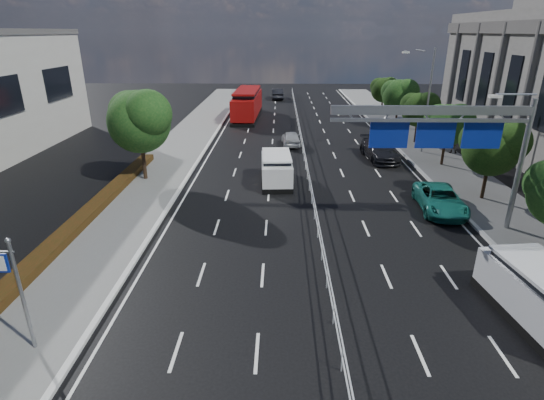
{
  "coord_description": "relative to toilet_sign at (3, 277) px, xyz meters",
  "views": [
    {
      "loc": [
        -2.05,
        -11.6,
        10.32
      ],
      "look_at": [
        -2.43,
        8.19,
        2.4
      ],
      "focal_mm": 28.0,
      "sensor_mm": 36.0,
      "label": 1
    }
  ],
  "objects": [
    {
      "name": "red_bus",
      "position": [
        4.75,
        42.41,
        -1.1
      ],
      "size": [
        3.23,
        11.91,
        3.53
      ],
      "rotation": [
        0.0,
        0.0,
        -0.04
      ],
      "color": "black",
      "rests_on": "ground"
    },
    {
      "name": "hedge_near",
      "position": [
        -2.35,
        5.0,
        -2.58
      ],
      "size": [
        1.0,
        36.0,
        0.44
      ],
      "primitive_type": "cube",
      "color": "black",
      "rests_on": "sidewalk_near"
    },
    {
      "name": "far_tree_f",
      "position": [
        22.2,
        29.48,
        0.55
      ],
      "size": [
        3.52,
        3.28,
        5.02
      ],
      "color": "black",
      "rests_on": "ground"
    },
    {
      "name": "near_tree_back",
      "position": [
        -0.99,
        17.97,
        1.67
      ],
      "size": [
        4.84,
        4.51,
        6.69
      ],
      "color": "black",
      "rests_on": "ground"
    },
    {
      "name": "parked_car_dark",
      "position": [
        17.45,
        23.91,
        -2.13
      ],
      "size": [
        2.84,
        5.82,
        1.63
      ],
      "primitive_type": "imported",
      "rotation": [
        0.0,
        0.0,
        0.1
      ],
      "color": "black",
      "rests_on": "ground"
    },
    {
      "name": "streetlight_far",
      "position": [
        21.46,
        26.0,
        2.27
      ],
      "size": [
        2.78,
        2.4,
        9.0
      ],
      "color": "gray",
      "rests_on": "ground"
    },
    {
      "name": "overhead_gantry",
      "position": [
        17.69,
        10.05,
        2.66
      ],
      "size": [
        10.24,
        0.38,
        7.45
      ],
      "color": "gray",
      "rests_on": "ground"
    },
    {
      "name": "median_fence",
      "position": [
        10.95,
        22.5,
        -2.42
      ],
      "size": [
        0.05,
        85.0,
        1.02
      ],
      "color": "silver",
      "rests_on": "ground"
    },
    {
      "name": "near_car_dark",
      "position": [
        8.38,
        58.63,
        -2.11
      ],
      "size": [
        2.08,
        5.15,
        1.66
      ],
      "primitive_type": "imported",
      "rotation": [
        0.0,
        0.0,
        3.21
      ],
      "color": "black",
      "rests_on": "ground"
    },
    {
      "name": "far_tree_d",
      "position": [
        22.2,
        14.48,
        0.74
      ],
      "size": [
        3.85,
        3.59,
        5.34
      ],
      "color": "black",
      "rests_on": "ground"
    },
    {
      "name": "parked_car_teal",
      "position": [
        18.74,
        12.7,
        -2.21
      ],
      "size": [
        2.8,
        5.42,
        1.46
      ],
      "primitive_type": "imported",
      "rotation": [
        0.0,
        0.0,
        -0.07
      ],
      "color": "#156258",
      "rests_on": "ground"
    },
    {
      "name": "silver_minivan",
      "position": [
        18.73,
        2.0,
        -1.86
      ],
      "size": [
        2.85,
        5.54,
        2.21
      ],
      "rotation": [
        0.0,
        0.0,
        0.12
      ],
      "color": "black",
      "rests_on": "ground"
    },
    {
      "name": "ground",
      "position": [
        10.95,
        0.0,
        -2.94
      ],
      "size": [
        160.0,
        160.0,
        0.0
      ],
      "primitive_type": "plane",
      "color": "black",
      "rests_on": "ground"
    },
    {
      "name": "kerb_near",
      "position": [
        1.95,
        0.0,
        -2.87
      ],
      "size": [
        0.25,
        140.0,
        0.15
      ],
      "primitive_type": "cube",
      "color": "silver",
      "rests_on": "ground"
    },
    {
      "name": "white_minivan",
      "position": [
        8.65,
        17.68,
        -1.89
      ],
      "size": [
        2.38,
        5.03,
        2.14
      ],
      "rotation": [
        0.0,
        0.0,
        0.05
      ],
      "color": "black",
      "rests_on": "ground"
    },
    {
      "name": "pedestrian_b",
      "position": [
        24.35,
        25.63,
        -1.96
      ],
      "size": [
        0.99,
        0.88,
        1.69
      ],
      "primitive_type": "imported",
      "rotation": [
        0.0,
        0.0,
        2.8
      ],
      "color": "gray",
      "rests_on": "sidewalk_far"
    },
    {
      "name": "toilet_sign",
      "position": [
        0.0,
        0.0,
        0.0
      ],
      "size": [
        1.62,
        0.18,
        4.34
      ],
      "color": "gray",
      "rests_on": "ground"
    },
    {
      "name": "near_car_silver",
      "position": [
        9.95,
        28.6,
        -2.26
      ],
      "size": [
        1.89,
        4.12,
        1.37
      ],
      "primitive_type": "imported",
      "rotation": [
        0.0,
        0.0,
        3.21
      ],
      "color": "#A6A9AE",
      "rests_on": "ground"
    },
    {
      "name": "far_tree_g",
      "position": [
        22.2,
        36.98,
        0.81
      ],
      "size": [
        3.96,
        3.69,
        5.45
      ],
      "color": "black",
      "rests_on": "ground"
    },
    {
      "name": "far_tree_e",
      "position": [
        22.2,
        21.98,
        0.61
      ],
      "size": [
        3.63,
        3.38,
        5.13
      ],
      "color": "black",
      "rests_on": "ground"
    },
    {
      "name": "sidewalk_near",
      "position": [
        -0.55,
        0.0,
        -2.87
      ],
      "size": [
        5.0,
        140.0,
        0.14
      ],
      "primitive_type": "cube",
      "color": "slate",
      "rests_on": "ground"
    },
    {
      "name": "far_tree_h",
      "position": [
        22.2,
        44.48,
        0.48
      ],
      "size": [
        3.41,
        3.18,
        4.91
      ],
      "color": "black",
      "rests_on": "ground"
    }
  ]
}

